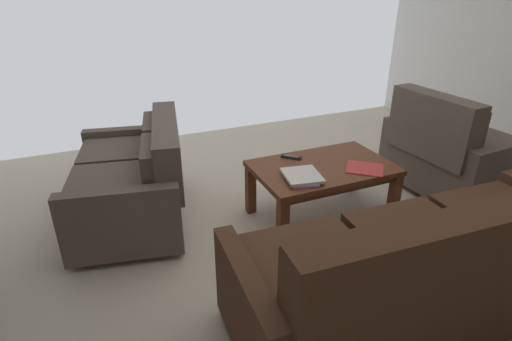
% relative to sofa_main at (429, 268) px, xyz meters
% --- Properties ---
extents(ground_plane, '(5.49, 4.90, 0.01)m').
position_rel_sofa_main_xyz_m(ground_plane, '(0.12, -0.98, -0.37)').
color(ground_plane, beige).
extents(sofa_main, '(2.11, 0.91, 0.86)m').
position_rel_sofa_main_xyz_m(sofa_main, '(0.00, 0.00, 0.00)').
color(sofa_main, black).
rests_on(sofa_main, ground).
extents(loveseat_near, '(1.01, 1.40, 0.78)m').
position_rel_sofa_main_xyz_m(loveseat_near, '(1.25, -1.74, -0.03)').
color(loveseat_near, black).
rests_on(loveseat_near, ground).
extents(coffee_table, '(1.05, 0.66, 0.45)m').
position_rel_sofa_main_xyz_m(coffee_table, '(-0.07, -1.18, 0.01)').
color(coffee_table, brown).
rests_on(coffee_table, ground).
extents(armchair_side, '(0.85, 1.03, 0.91)m').
position_rel_sofa_main_xyz_m(armchair_side, '(-1.31, -1.12, 0.01)').
color(armchair_side, black).
rests_on(armchair_side, ground).
extents(book_stack, '(0.29, 0.34, 0.04)m').
position_rel_sofa_main_xyz_m(book_stack, '(0.19, -1.04, 0.10)').
color(book_stack, '#996699').
rests_on(book_stack, coffee_table).
extents(tv_remote, '(0.14, 0.14, 0.02)m').
position_rel_sofa_main_xyz_m(tv_remote, '(0.08, -1.39, 0.09)').
color(tv_remote, black).
rests_on(tv_remote, coffee_table).
extents(loose_magazine, '(0.35, 0.35, 0.01)m').
position_rel_sofa_main_xyz_m(loose_magazine, '(-0.33, -1.00, 0.09)').
color(loose_magazine, '#C63833').
rests_on(loose_magazine, coffee_table).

